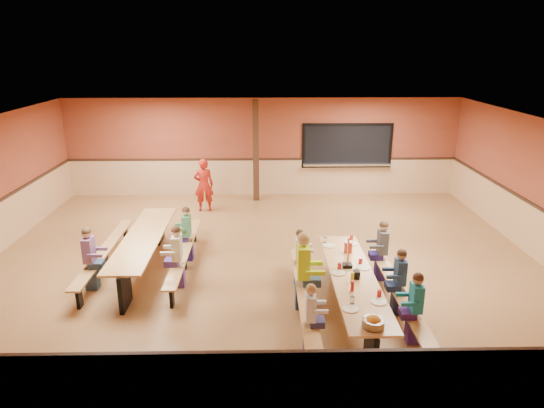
{
  "coord_description": "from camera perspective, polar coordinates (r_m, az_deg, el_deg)",
  "views": [
    {
      "loc": [
        -0.01,
        -9.7,
        4.47
      ],
      "look_at": [
        0.2,
        0.45,
        1.15
      ],
      "focal_mm": 32.0,
      "sensor_mm": 36.0,
      "label": 1
    }
  ],
  "objects": [
    {
      "name": "cafeteria_table_main",
      "position": [
        8.56,
        9.42,
        -9.62
      ],
      "size": [
        1.91,
        3.7,
        0.74
      ],
      "color": "tan",
      "rests_on": "ground"
    },
    {
      "name": "condiment_ketchup",
      "position": [
        7.94,
        9.43,
        -9.49
      ],
      "size": [
        0.06,
        0.06,
        0.17
      ],
      "primitive_type": "cylinder",
      "color": "#B2140F",
      "rests_on": "cafeteria_table_main"
    },
    {
      "name": "chip_bowl",
      "position": [
        7.07,
        11.83,
        -13.45
      ],
      "size": [
        0.32,
        0.32,
        0.15
      ],
      "primitive_type": null,
      "color": "orange",
      "rests_on": "cafeteria_table_main"
    },
    {
      "name": "ground",
      "position": [
        10.68,
        -1.01,
        -6.64
      ],
      "size": [
        12.0,
        12.0,
        0.0
      ],
      "primitive_type": "plane",
      "color": "brown",
      "rests_on": "ground"
    },
    {
      "name": "condiment_mustard",
      "position": [
        8.22,
        9.41,
        -8.48
      ],
      "size": [
        0.06,
        0.06,
        0.17
      ],
      "primitive_type": "cylinder",
      "color": "yellow",
      "rests_on": "cafeteria_table_main"
    },
    {
      "name": "seated_child_purple_sec",
      "position": [
        9.88,
        -20.64,
        -6.08
      ],
      "size": [
        0.38,
        0.31,
        1.24
      ],
      "primitive_type": null,
      "color": "#704B7A",
      "rests_on": "ground"
    },
    {
      "name": "room_envelope",
      "position": [
        10.41,
        -1.03,
        -3.19
      ],
      "size": [
        12.04,
        10.04,
        3.02
      ],
      "color": "brown",
      "rests_on": "ground"
    },
    {
      "name": "cafeteria_table_second",
      "position": [
        10.42,
        -14.82,
        -4.79
      ],
      "size": [
        1.91,
        3.7,
        0.74
      ],
      "color": "tan",
      "rests_on": "ground"
    },
    {
      "name": "seated_child_tan_sec",
      "position": [
        9.52,
        -11.05,
        -6.15
      ],
      "size": [
        0.38,
        0.31,
        1.23
      ],
      "primitive_type": null,
      "color": "beige",
      "rests_on": "ground"
    },
    {
      "name": "seated_child_grey_left",
      "position": [
        9.47,
        3.25,
        -6.31
      ],
      "size": [
        0.33,
        0.27,
        1.12
      ],
      "primitive_type": null,
      "color": "silver",
      "rests_on": "ground"
    },
    {
      "name": "seated_adult_yellow",
      "position": [
        8.62,
        3.7,
        -7.87
      ],
      "size": [
        0.46,
        0.38,
        1.4
      ],
      "primitive_type": null,
      "color": "#BFE712",
      "rests_on": "ground"
    },
    {
      "name": "place_settings",
      "position": [
        8.44,
        9.52,
        -8.0
      ],
      "size": [
        0.65,
        3.3,
        0.11
      ],
      "primitive_type": null,
      "color": "beige",
      "rests_on": "cafeteria_table_main"
    },
    {
      "name": "table_paddle",
      "position": [
        8.71,
        8.88,
        -6.5
      ],
      "size": [
        0.16,
        0.16,
        0.56
      ],
      "color": "black",
      "rests_on": "cafeteria_table_main"
    },
    {
      "name": "structural_post",
      "position": [
        14.41,
        -1.9,
        6.21
      ],
      "size": [
        0.18,
        0.18,
        3.0
      ],
      "primitive_type": "cube",
      "color": "#321D10",
      "rests_on": "ground"
    },
    {
      "name": "standing_woman",
      "position": [
        13.73,
        -8.03,
        2.23
      ],
      "size": [
        0.6,
        0.44,
        1.51
      ],
      "primitive_type": "imported",
      "rotation": [
        0.0,
        0.0,
        3.29
      ],
      "color": "#AA1D13",
      "rests_on": "ground"
    },
    {
      "name": "seated_child_navy_right",
      "position": [
        8.76,
        14.76,
        -8.84
      ],
      "size": [
        0.35,
        0.29,
        1.18
      ],
      "primitive_type": null,
      "color": "navy",
      "rests_on": "ground"
    },
    {
      "name": "punch_pitcher",
      "position": [
        9.31,
        8.95,
        -5.02
      ],
      "size": [
        0.16,
        0.16,
        0.22
      ],
      "primitive_type": "cylinder",
      "color": "red",
      "rests_on": "cafeteria_table_main"
    },
    {
      "name": "seated_child_green_sec",
      "position": [
        10.65,
        -9.96,
        -3.5
      ],
      "size": [
        0.36,
        0.3,
        1.2
      ],
      "primitive_type": null,
      "color": "#3D7D53",
      "rests_on": "ground"
    },
    {
      "name": "seated_child_white_left",
      "position": [
        7.52,
        4.52,
        -13.29
      ],
      "size": [
        0.33,
        0.27,
        1.12
      ],
      "primitive_type": null,
      "color": "silver",
      "rests_on": "ground"
    },
    {
      "name": "kitchen_pass_through",
      "position": [
        15.19,
        8.82,
        6.58
      ],
      "size": [
        2.78,
        0.28,
        1.38
      ],
      "color": "black",
      "rests_on": "ground"
    },
    {
      "name": "seated_child_char_right",
      "position": [
        9.87,
        12.81,
        -5.41
      ],
      "size": [
        0.37,
        0.3,
        1.22
      ],
      "primitive_type": null,
      "color": "#464B50",
      "rests_on": "ground"
    },
    {
      "name": "napkin_dispenser",
      "position": [
        8.37,
        9.91,
        -8.15
      ],
      "size": [
        0.1,
        0.14,
        0.13
      ],
      "primitive_type": "cube",
      "color": "black",
      "rests_on": "cafeteria_table_main"
    },
    {
      "name": "seated_child_teal_right",
      "position": [
        8.0,
        16.48,
        -11.73
      ],
      "size": [
        0.36,
        0.29,
        1.18
      ],
      "primitive_type": null,
      "color": "teal",
      "rests_on": "ground"
    }
  ]
}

